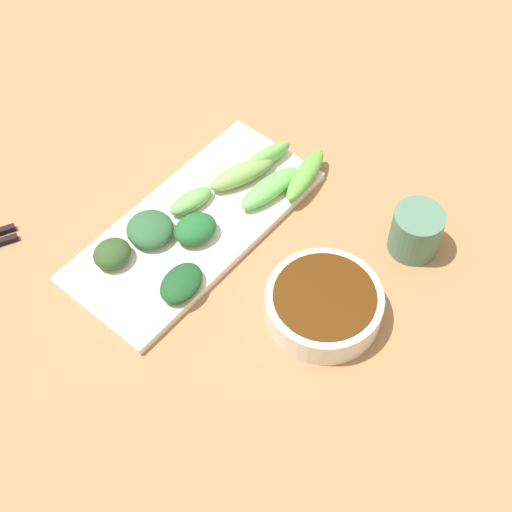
{
  "coord_description": "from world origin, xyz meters",
  "views": [
    {
      "loc": [
        -0.38,
        0.39,
        0.81
      ],
      "look_at": [
        -0.04,
        -0.02,
        0.05
      ],
      "focal_mm": 53.64,
      "sensor_mm": 36.0,
      "label": 1
    }
  ],
  "objects": [
    {
      "name": "tabletop",
      "position": [
        0.0,
        0.0,
        0.01
      ],
      "size": [
        2.1,
        2.1,
        0.02
      ],
      "primitive_type": "cube",
      "color": "#976D48",
      "rests_on": "ground"
    },
    {
      "name": "sauce_bowl",
      "position": [
        -0.14,
        -0.02,
        0.04
      ],
      "size": [
        0.14,
        0.14,
        0.04
      ],
      "color": "silver",
      "rests_on": "tabletop"
    },
    {
      "name": "serving_plate",
      "position": [
        0.06,
        -0.02,
        0.03
      ],
      "size": [
        0.15,
        0.35,
        0.01
      ],
      "primitive_type": "cube",
      "color": "silver",
      "rests_on": "tabletop"
    },
    {
      "name": "broccoli_stalk_0",
      "position": [
        0.06,
        -0.16,
        0.05
      ],
      "size": [
        0.04,
        0.08,
        0.03
      ],
      "primitive_type": "ellipsoid",
      "rotation": [
        0.0,
        0.0,
        -0.22
      ],
      "color": "#6BB254",
      "rests_on": "serving_plate"
    },
    {
      "name": "broccoli_leafy_1",
      "position": [
        0.01,
        0.06,
        0.04
      ],
      "size": [
        0.05,
        0.07,
        0.02
      ],
      "primitive_type": "ellipsoid",
      "rotation": [
        0.0,
        0.0,
        0.15
      ],
      "color": "#194824",
      "rests_on": "serving_plate"
    },
    {
      "name": "broccoli_leafy_2",
      "position": [
        0.1,
        0.09,
        0.05
      ],
      "size": [
        0.05,
        0.05,
        0.03
      ],
      "primitive_type": "ellipsoid",
      "rotation": [
        0.0,
        0.0,
        -0.16
      ],
      "color": "#2A4822",
      "rests_on": "serving_plate"
    },
    {
      "name": "broccoli_stalk_3",
      "position": [
        0.06,
        -0.11,
        0.04
      ],
      "size": [
        0.06,
        0.1,
        0.02
      ],
      "primitive_type": "ellipsoid",
      "rotation": [
        0.0,
        0.0,
        -0.33
      ],
      "color": "#789E4F",
      "rests_on": "serving_plate"
    },
    {
      "name": "broccoli_leafy_4",
      "position": [
        0.09,
        0.03,
        0.04
      ],
      "size": [
        0.07,
        0.07,
        0.03
      ],
      "primitive_type": "ellipsoid",
      "rotation": [
        0.0,
        0.0,
        0.25
      ],
      "color": "#2B5734",
      "rests_on": "serving_plate"
    },
    {
      "name": "broccoli_stalk_5",
      "position": [
        0.02,
        -0.12,
        0.04
      ],
      "size": [
        0.04,
        0.1,
        0.02
      ],
      "primitive_type": "ellipsoid",
      "rotation": [
        0.0,
        0.0,
        -0.12
      ],
      "color": "#64BC57",
      "rests_on": "serving_plate"
    },
    {
      "name": "broccoli_stalk_6",
      "position": [
        0.09,
        -0.04,
        0.04
      ],
      "size": [
        0.04,
        0.07,
        0.02
      ],
      "primitive_type": "ellipsoid",
      "rotation": [
        0.0,
        0.0,
        -0.19
      ],
      "color": "#65A657",
      "rests_on": "serving_plate"
    },
    {
      "name": "broccoli_leafy_7",
      "position": [
        0.05,
        -0.01,
        0.05
      ],
      "size": [
        0.06,
        0.07,
        0.03
      ],
      "primitive_type": "ellipsoid",
      "rotation": [
        0.0,
        0.0,
        -0.28
      ],
      "color": "#1D5C2C",
      "rests_on": "serving_plate"
    },
    {
      "name": "broccoli_stalk_8",
      "position": [
        0.0,
        -0.17,
        0.04
      ],
      "size": [
        0.05,
        0.1,
        0.02
      ],
      "primitive_type": "ellipsoid",
      "rotation": [
        0.0,
        0.0,
        0.21
      ],
      "color": "#5DA942",
      "rests_on": "serving_plate"
    },
    {
      "name": "tea_cup",
      "position": [
        -0.17,
        -0.18,
        0.05
      ],
      "size": [
        0.06,
        0.06,
        0.06
      ],
      "primitive_type": "cylinder",
      "color": "#4B735E",
      "rests_on": "tabletop"
    }
  ]
}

